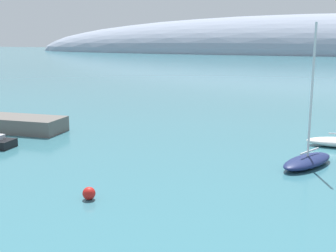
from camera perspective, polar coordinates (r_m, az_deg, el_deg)
name	(u,v)px	position (r m, az deg, el deg)	size (l,w,h in m)	color
sailboat_navy_outer_mooring	(307,159)	(35.51, 17.44, -4.11)	(4.65, 6.19, 10.76)	navy
mooring_buoy_red	(89,193)	(27.75, -10.10, -8.50)	(0.79, 0.79, 0.79)	red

